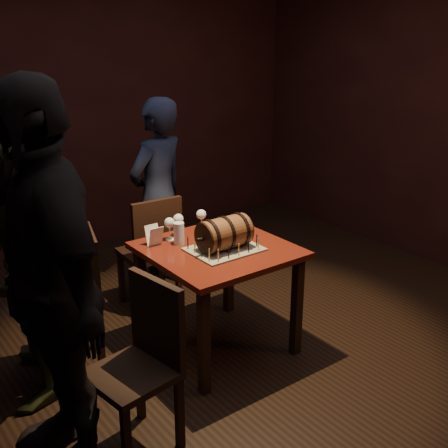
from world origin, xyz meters
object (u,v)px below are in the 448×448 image
(chair_left_front, at_px, (143,356))
(person_left_rear, at_px, (14,271))
(wine_glass_mid, at_px, (178,220))
(barrel_cake, at_px, (224,233))
(chair_left_rear, at_px, (79,293))
(pub_table, at_px, (218,263))
(person_left_front, at_px, (50,286))
(person_back, at_px, (158,197))
(wine_glass_left, at_px, (169,224))
(chair_back, at_px, (153,248))
(pint_of_ale, at_px, (179,234))
(wine_glass_right, at_px, (201,215))

(chair_left_front, distance_m, person_left_rear, 0.92)
(wine_glass_mid, xyz_separation_m, chair_left_front, (-0.77, -0.87, -0.34))
(barrel_cake, xyz_separation_m, chair_left_rear, (-0.84, 0.42, -0.35))
(pub_table, distance_m, person_left_front, 1.36)
(chair_left_front, bearing_deg, person_back, 56.98)
(wine_glass_left, bearing_deg, barrel_cake, -63.07)
(chair_back, bearing_deg, person_left_front, -136.19)
(chair_left_rear, relative_size, chair_left_front, 1.00)
(wine_glass_left, distance_m, pint_of_ale, 0.11)
(barrel_cake, bearing_deg, pint_of_ale, 122.97)
(barrel_cake, relative_size, person_left_front, 0.20)
(wine_glass_mid, bearing_deg, person_left_front, -148.27)
(chair_left_rear, xyz_separation_m, person_left_rear, (-0.41, -0.10, 0.30))
(barrel_cake, xyz_separation_m, chair_left_front, (-0.87, -0.46, -0.35))
(wine_glass_left, height_order, person_left_front, person_left_front)
(wine_glass_left, xyz_separation_m, person_back, (0.36, 0.77, -0.06))
(pint_of_ale, distance_m, chair_back, 0.63)
(chair_left_rear, distance_m, person_left_rear, 0.51)
(wine_glass_mid, bearing_deg, chair_back, 87.58)
(chair_left_rear, xyz_separation_m, person_left_front, (-0.42, -0.74, 0.46))
(wine_glass_left, relative_size, pint_of_ale, 1.07)
(person_left_front, bearing_deg, wine_glass_mid, 125.81)
(chair_left_rear, bearing_deg, wine_glass_mid, -1.38)
(chair_back, bearing_deg, barrel_cake, -84.41)
(chair_left_rear, bearing_deg, person_left_front, -119.47)
(person_left_rear, bearing_deg, pub_table, 100.07)
(pint_of_ale, bearing_deg, chair_back, 79.97)
(wine_glass_mid, bearing_deg, person_back, 69.92)
(wine_glass_mid, height_order, person_left_front, person_left_front)
(wine_glass_mid, xyz_separation_m, chair_back, (0.02, 0.41, -0.34))
(chair_left_rear, distance_m, chair_left_front, 0.88)
(person_left_rear, bearing_deg, wine_glass_mid, 115.66)
(chair_back, bearing_deg, chair_left_front, -121.72)
(barrel_cake, relative_size, wine_glass_right, 2.39)
(person_left_rear, bearing_deg, chair_left_rear, 125.05)
(pint_of_ale, height_order, chair_left_rear, chair_left_rear)
(wine_glass_left, relative_size, person_left_front, 0.08)
(pint_of_ale, bearing_deg, wine_glass_right, 23.77)
(pint_of_ale, bearing_deg, person_left_rear, 177.20)
(wine_glass_right, relative_size, person_back, 0.10)
(chair_left_front, relative_size, person_left_rear, 0.57)
(chair_back, bearing_deg, pub_table, -84.45)
(wine_glass_left, relative_size, chair_back, 0.17)
(chair_left_rear, height_order, person_left_rear, person_left_rear)
(wine_glass_left, bearing_deg, chair_left_rear, 175.74)
(wine_glass_mid, relative_size, pint_of_ale, 1.07)
(chair_back, height_order, person_left_rear, person_left_rear)
(chair_back, height_order, person_left_front, person_left_front)
(wine_glass_right, bearing_deg, pint_of_ale, -156.23)
(person_left_front, bearing_deg, wine_glass_left, 126.77)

